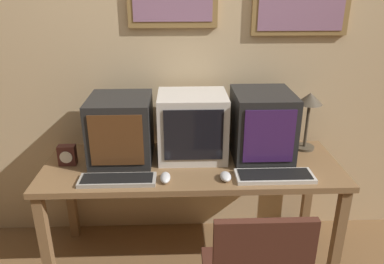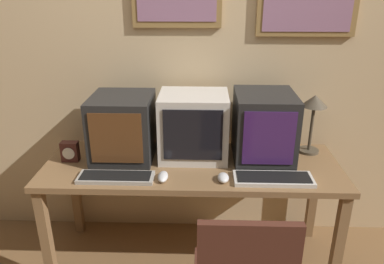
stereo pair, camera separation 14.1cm
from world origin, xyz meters
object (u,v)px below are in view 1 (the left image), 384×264
Objects in this scene: monitor_center at (192,126)px; monitor_right at (262,125)px; keyboard_side at (275,176)px; desk_clock at (67,155)px; desk_lamp at (309,106)px; monitor_left at (121,129)px; keyboard_main at (118,180)px; mouse_near_keyboard at (165,178)px; mouse_far_corner at (226,176)px.

monitor_center is 0.43m from monitor_right.
keyboard_side is 1.23m from desk_clock.
monitor_center reaches higher than desk_lamp.
desk_lamp is (1.50, 0.18, 0.23)m from desk_clock.
monitor_right is at bearing 95.04° from keyboard_side.
monitor_left is 0.93× the size of keyboard_main.
mouse_near_keyboard is at bearing -179.13° from keyboard_side.
monitor_center reaches higher than keyboard_main.
desk_clock is at bearing -172.73° from monitor_center.
desk_lamp is at bearing 5.40° from monitor_left.
monitor_center reaches higher than desk_clock.
monitor_left is at bearing 154.53° from mouse_far_corner.
keyboard_side is 1.15× the size of desk_lamp.
monitor_right is 3.57× the size of mouse_near_keyboard.
desk_clock is at bearing 166.59° from mouse_far_corner.
monitor_right reaches higher than keyboard_side.
monitor_right is at bearing 0.70° from monitor_left.
monitor_center is at bearing 118.62° from mouse_far_corner.
desk_lamp is (1.17, 0.40, 0.28)m from keyboard_main.
monitor_right is 4.01× the size of mouse_far_corner.
desk_clock is (-0.93, 0.22, 0.04)m from mouse_far_corner.
desk_lamp is at bearing 18.97° from keyboard_main.
keyboard_main is 0.96× the size of keyboard_side.
monitor_right reaches higher than keyboard_main.
desk_clock is at bearing -168.17° from monitor_left.
keyboard_main is (-0.43, -0.32, -0.19)m from monitor_center.
mouse_near_keyboard is (-0.61, -0.01, 0.01)m from keyboard_side.
mouse_near_keyboard is 0.34m from mouse_far_corner.
mouse_near_keyboard is 0.31× the size of desk_lamp.
mouse_far_corner is at bearing -61.38° from monitor_center.
mouse_far_corner reaches higher than keyboard_side.
keyboard_main is (0.01, -0.29, -0.19)m from monitor_left.
mouse_near_keyboard is at bearing -117.08° from monitor_center.
monitor_center is 4.01× the size of mouse_far_corner.
keyboard_main is 0.60m from mouse_far_corner.
monitor_center is 0.57m from keyboard_main.
monitor_right is at bearing -2.47° from monitor_center.
monitor_right is (0.43, -0.02, 0.01)m from monitor_center.
keyboard_side is at bearing 1.96° from mouse_far_corner.
monitor_center is at bearing 145.72° from keyboard_side.
monitor_left is at bearing -179.30° from monitor_right.
desk_lamp is (0.29, 0.39, 0.28)m from keyboard_side.
monitor_center is at bearing -173.68° from desk_lamp.
monitor_right is at bearing 3.77° from desk_clock.
keyboard_main is 1.11× the size of desk_lamp.
mouse_far_corner reaches higher than keyboard_main.
monitor_right is at bearing -162.45° from desk_lamp.
monitor_center is 0.77m from desk_clock.
keyboard_main is at bearing -160.50° from monitor_right.
monitor_right is at bearing 49.78° from mouse_far_corner.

